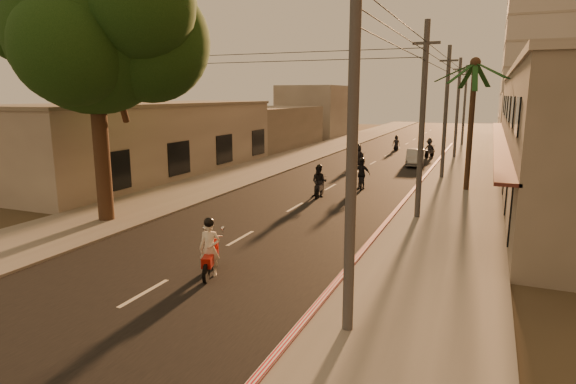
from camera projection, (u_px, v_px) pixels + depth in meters
name	position (u px, v px, depth m)	size (l,w,h in m)	color
ground	(215.00, 253.00, 17.83)	(160.00, 160.00, 0.00)	#383023
road	(355.00, 173.00, 35.91)	(10.00, 140.00, 0.02)	black
sidewalk_right	(461.00, 179.00, 33.06)	(5.00, 140.00, 0.12)	slate
sidewalk_left	(264.00, 167.00, 38.74)	(5.00, 140.00, 0.12)	slate
curb_stripe	(415.00, 189.00, 29.44)	(0.20, 60.00, 0.20)	red
left_building	(149.00, 139.00, 35.26)	(8.20, 24.20, 5.20)	#AAA599
distant_tower	(559.00, 27.00, 59.63)	(12.10, 12.10, 28.00)	#B7B5B2
broadleaf_tree	(102.00, 30.00, 20.58)	(9.60, 8.70, 12.10)	black
palm_tree	(475.00, 70.00, 27.85)	(5.00, 5.00, 8.20)	black
utility_poles	(448.00, 83.00, 32.27)	(1.20, 48.26, 9.00)	#38383A
filler_right	(539.00, 120.00, 52.63)	(8.00, 14.00, 6.00)	#AAA599
filler_left_near	(265.00, 127.00, 53.43)	(8.00, 14.00, 4.40)	#AAA599
filler_left_far	(319.00, 111.00, 69.44)	(8.00, 14.00, 7.00)	#AAA599
scooter_red	(210.00, 250.00, 15.47)	(1.04, 1.91, 1.95)	black
scooter_mid_a	(319.00, 182.00, 27.42)	(1.04, 1.95, 1.92)	black
scooter_mid_b	(361.00, 175.00, 29.87)	(1.29, 1.95, 1.95)	black
scooter_far_a	(359.00, 156.00, 39.53)	(1.09, 1.77, 1.78)	black
scooter_far_b	(429.00, 149.00, 44.53)	(1.50, 1.82, 1.85)	black
parked_car	(415.00, 158.00, 39.69)	(1.91, 4.21, 1.34)	#979A9F
scooter_far_c	(396.00, 144.00, 50.57)	(0.77, 1.64, 1.61)	black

